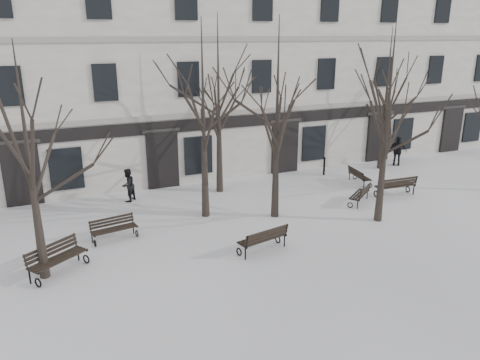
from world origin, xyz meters
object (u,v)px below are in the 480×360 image
bench_0 (57,258)px  bench_4 (361,194)px  tree_0 (26,136)px  bench_1 (263,239)px  bench_3 (114,228)px  tree_2 (389,102)px  bench_2 (396,185)px  bench_5 (359,176)px  tree_1 (277,96)px

bench_0 → bench_4: size_ratio=1.20×
tree_0 → bench_1: (7.32, -1.17, -4.13)m
bench_3 → tree_2: bearing=-22.9°
tree_2 → bench_1: 7.33m
bench_4 → bench_2: bearing=147.3°
bench_5 → tree_2: bearing=160.8°
tree_1 → tree_2: (3.79, -2.16, -0.19)m
tree_2 → bench_1: (-5.76, -0.77, -4.46)m
bench_4 → bench_5: (1.75, 2.48, -0.01)m
tree_1 → bench_3: bearing=177.6°
bench_0 → bench_4: bench_0 is taller
tree_2 → bench_3: 11.73m
bench_2 → bench_0: bearing=8.8°
bench_2 → bench_3: bearing=1.5°
bench_3 → bench_5: 13.03m
tree_1 → bench_3: (-6.76, 0.28, -4.69)m
tree_2 → bench_3: bearing=167.0°
bench_2 → bench_5: bench_2 is taller
bench_1 → bench_5: bench_1 is taller
tree_0 → bench_1: 8.49m
bench_2 → bench_1: bearing=21.6°
bench_5 → bench_0: bearing=113.2°
tree_0 → tree_1: (9.30, 1.76, 0.52)m
tree_2 → bench_0: tree_2 is taller
bench_4 → bench_5: 3.03m
tree_0 → bench_1: tree_0 is taller
bench_1 → bench_3: 5.76m
tree_2 → bench_5: (2.33, 4.45, -4.53)m
bench_1 → bench_5: bearing=-159.4°
tree_0 → bench_3: size_ratio=4.14×
bench_3 → bench_4: size_ratio=1.07×
tree_0 → bench_1: bearing=-9.1°
tree_1 → tree_2: bearing=-29.6°
bench_1 → bench_2: bench_2 is taller
tree_0 → bench_5: bearing=14.7°
tree_2 → bench_5: tree_2 is taller
bench_2 → bench_4: 2.22m
tree_1 → bench_4: size_ratio=4.94×
tree_0 → bench_3: tree_0 is taller
bench_3 → bench_5: bench_3 is taller
tree_1 → bench_1: tree_1 is taller
bench_1 → bench_2: size_ratio=0.97×
tree_0 → tree_2: bearing=-1.7°
tree_2 → tree_1: bearing=150.4°
bench_2 → tree_1: bearing=2.6°
bench_4 → bench_5: bearing=-161.8°
bench_0 → bench_1: bench_0 is taller
bench_5 → bench_4: bearing=153.2°
bench_1 → bench_5: size_ratio=1.16×
bench_2 → bench_4: bench_2 is taller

